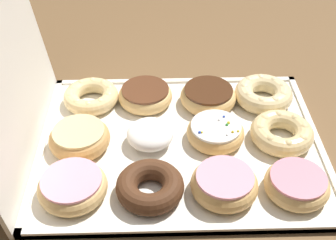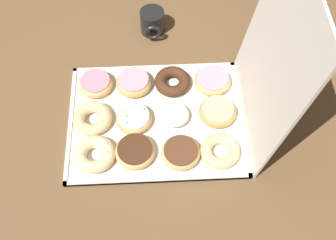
% 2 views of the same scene
% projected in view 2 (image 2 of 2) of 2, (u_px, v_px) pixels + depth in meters
% --- Properties ---
extents(ground_plane, '(3.00, 3.00, 0.00)m').
position_uv_depth(ground_plane, '(156.00, 121.00, 1.25)').
color(ground_plane, brown).
extents(donut_box, '(0.41, 0.54, 0.01)m').
position_uv_depth(donut_box, '(156.00, 120.00, 1.25)').
color(donut_box, silver).
rests_on(donut_box, ground).
extents(box_lid_open, '(0.41, 0.07, 0.53)m').
position_uv_depth(box_lid_open, '(272.00, 63.00, 1.03)').
color(box_lid_open, silver).
rests_on(box_lid_open, ground).
extents(pink_frosted_donut_0, '(0.11, 0.11, 0.04)m').
position_uv_depth(pink_frosted_donut_0, '(96.00, 84.00, 1.29)').
color(pink_frosted_donut_0, '#E5B770').
rests_on(pink_frosted_donut_0, donut_box).
extents(cruller_donut_1, '(0.12, 0.12, 0.04)m').
position_uv_depth(cruller_donut_1, '(93.00, 118.00, 1.22)').
color(cruller_donut_1, '#EACC8C').
rests_on(cruller_donut_1, donut_box).
extents(cruller_donut_2, '(0.12, 0.12, 0.04)m').
position_uv_depth(cruller_donut_2, '(94.00, 154.00, 1.16)').
color(cruller_donut_2, beige).
rests_on(cruller_donut_2, donut_box).
extents(pink_frosted_donut_3, '(0.11, 0.11, 0.04)m').
position_uv_depth(pink_frosted_donut_3, '(134.00, 82.00, 1.29)').
color(pink_frosted_donut_3, tan).
rests_on(pink_frosted_donut_3, donut_box).
extents(sprinkle_donut_4, '(0.11, 0.11, 0.04)m').
position_uv_depth(sprinkle_donut_4, '(134.00, 118.00, 1.22)').
color(sprinkle_donut_4, tan).
rests_on(sprinkle_donut_4, donut_box).
extents(chocolate_frosted_donut_5, '(0.12, 0.12, 0.04)m').
position_uv_depth(chocolate_frosted_donut_5, '(135.00, 151.00, 1.16)').
color(chocolate_frosted_donut_5, '#E5B770').
rests_on(chocolate_frosted_donut_5, donut_box).
extents(chocolate_cake_ring_donut_6, '(0.11, 0.11, 0.04)m').
position_uv_depth(chocolate_cake_ring_donut_6, '(172.00, 81.00, 1.29)').
color(chocolate_cake_ring_donut_6, '#472816').
rests_on(chocolate_cake_ring_donut_6, donut_box).
extents(powdered_filled_donut_7, '(0.09, 0.09, 0.04)m').
position_uv_depth(powdered_filled_donut_7, '(175.00, 113.00, 1.23)').
color(powdered_filled_donut_7, white).
rests_on(powdered_filled_donut_7, donut_box).
extents(chocolate_frosted_donut_8, '(0.11, 0.11, 0.03)m').
position_uv_depth(chocolate_frosted_donut_8, '(181.00, 152.00, 1.16)').
color(chocolate_frosted_donut_8, '#E5B770').
rests_on(chocolate_frosted_donut_8, donut_box).
extents(pink_frosted_donut_9, '(0.12, 0.12, 0.04)m').
position_uv_depth(pink_frosted_donut_9, '(212.00, 80.00, 1.29)').
color(pink_frosted_donut_9, '#E5B770').
rests_on(pink_frosted_donut_9, donut_box).
extents(glazed_ring_donut_10, '(0.11, 0.11, 0.04)m').
position_uv_depth(glazed_ring_donut_10, '(218.00, 112.00, 1.23)').
color(glazed_ring_donut_10, tan).
rests_on(glazed_ring_donut_10, donut_box).
extents(cruller_donut_11, '(0.12, 0.12, 0.04)m').
position_uv_depth(cruller_donut_11, '(220.00, 151.00, 1.17)').
color(cruller_donut_11, '#EACC8C').
rests_on(cruller_donut_11, donut_box).
extents(coffee_mug, '(0.10, 0.08, 0.09)m').
position_uv_depth(coffee_mug, '(151.00, 22.00, 1.40)').
color(coffee_mug, black).
rests_on(coffee_mug, ground).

